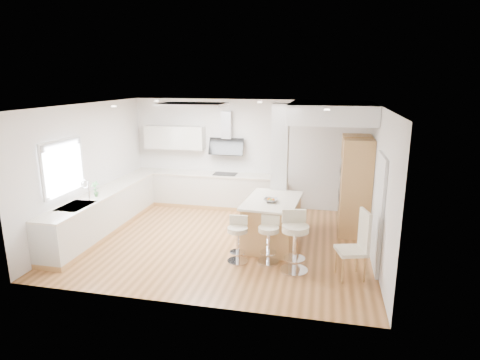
% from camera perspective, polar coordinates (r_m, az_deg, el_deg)
% --- Properties ---
extents(ground, '(6.00, 6.00, 0.00)m').
position_cam_1_polar(ground, '(8.52, -2.44, -8.59)').
color(ground, '#B07441').
rests_on(ground, ground).
extents(ceiling, '(6.00, 5.00, 0.02)m').
position_cam_1_polar(ceiling, '(8.52, -2.44, -8.59)').
color(ceiling, white).
rests_on(ceiling, ground).
extents(wall_back, '(6.00, 0.04, 2.80)m').
position_cam_1_polar(wall_back, '(10.47, 0.92, 3.74)').
color(wall_back, silver).
rests_on(wall_back, ground).
extents(wall_left, '(0.04, 5.00, 2.80)m').
position_cam_1_polar(wall_left, '(9.29, -20.75, 1.48)').
color(wall_left, silver).
rests_on(wall_left, ground).
extents(wall_right, '(0.04, 5.00, 2.80)m').
position_cam_1_polar(wall_right, '(7.89, 19.03, -0.51)').
color(wall_right, silver).
rests_on(wall_right, ground).
extents(skylight, '(4.10, 2.10, 0.06)m').
position_cam_1_polar(skylight, '(8.68, -6.77, 10.61)').
color(skylight, silver).
rests_on(skylight, ground).
extents(window_left, '(0.06, 1.28, 1.07)m').
position_cam_1_polar(window_left, '(8.49, -23.91, 2.08)').
color(window_left, white).
rests_on(window_left, ground).
extents(doorway_right, '(0.05, 1.00, 2.10)m').
position_cam_1_polar(doorway_right, '(7.43, 19.09, -4.63)').
color(doorway_right, '#4C453C').
rests_on(doorway_right, ground).
extents(counter_left, '(0.63, 4.50, 1.35)m').
position_cam_1_polar(counter_left, '(9.56, -18.01, -3.80)').
color(counter_left, tan).
rests_on(counter_left, ground).
extents(counter_back, '(3.62, 0.63, 2.50)m').
position_cam_1_polar(counter_back, '(10.57, -4.25, -0.10)').
color(counter_back, tan).
rests_on(counter_back, ground).
extents(pillar, '(0.35, 0.35, 2.80)m').
position_cam_1_polar(pillar, '(8.81, 5.66, 1.68)').
color(pillar, silver).
rests_on(pillar, ground).
extents(soffit, '(1.78, 2.20, 0.40)m').
position_cam_1_polar(soffit, '(9.02, 12.91, 9.41)').
color(soffit, white).
rests_on(soffit, ground).
extents(oven_column, '(0.63, 1.21, 2.10)m').
position_cam_1_polar(oven_column, '(9.13, 16.00, -0.62)').
color(oven_column, tan).
rests_on(oven_column, ground).
extents(peninsula, '(1.14, 1.63, 1.02)m').
position_cam_1_polar(peninsula, '(8.22, 4.58, -5.91)').
color(peninsula, tan).
rests_on(peninsula, ground).
extents(bar_stool_a, '(0.43, 0.43, 0.87)m').
position_cam_1_polar(bar_stool_a, '(7.41, -0.33, -8.10)').
color(bar_stool_a, silver).
rests_on(bar_stool_a, ground).
extents(bar_stool_b, '(0.43, 0.43, 0.88)m').
position_cam_1_polar(bar_stool_b, '(7.41, 4.12, -8.07)').
color(bar_stool_b, silver).
rests_on(bar_stool_b, ground).
extents(bar_stool_c, '(0.59, 0.59, 1.09)m').
position_cam_1_polar(bar_stool_c, '(7.09, 7.81, -8.22)').
color(bar_stool_c, silver).
rests_on(bar_stool_c, ground).
extents(dining_chair, '(0.57, 0.57, 1.19)m').
position_cam_1_polar(dining_chair, '(7.08, 16.40, -8.50)').
color(dining_chair, beige).
rests_on(dining_chair, ground).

